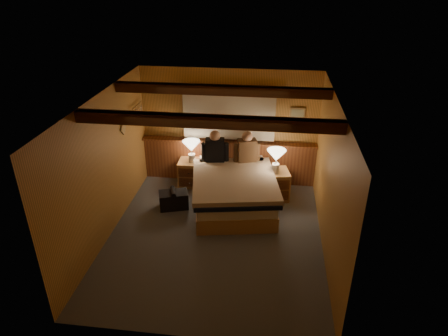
% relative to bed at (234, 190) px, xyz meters
% --- Properties ---
extents(floor, '(4.20, 4.20, 0.00)m').
position_rel_bed_xyz_m(floor, '(-0.22, -1.02, -0.34)').
color(floor, '#4F545D').
rests_on(floor, ground).
extents(ceiling, '(4.20, 4.20, 0.00)m').
position_rel_bed_xyz_m(ceiling, '(-0.22, -1.02, 2.06)').
color(ceiling, tan).
rests_on(ceiling, wall_back).
extents(wall_back, '(3.60, 0.00, 3.60)m').
position_rel_bed_xyz_m(wall_back, '(-0.22, 1.08, 0.86)').
color(wall_back, '#D4974C').
rests_on(wall_back, floor).
extents(wall_left, '(0.00, 4.20, 4.20)m').
position_rel_bed_xyz_m(wall_left, '(-2.02, -1.02, 0.86)').
color(wall_left, '#D4974C').
rests_on(wall_left, floor).
extents(wall_right, '(0.00, 4.20, 4.20)m').
position_rel_bed_xyz_m(wall_right, '(1.58, -1.02, 0.86)').
color(wall_right, '#D4974C').
rests_on(wall_right, floor).
extents(wall_front, '(3.60, 0.00, 3.60)m').
position_rel_bed_xyz_m(wall_front, '(-0.22, -3.12, 0.86)').
color(wall_front, '#D4974C').
rests_on(wall_front, floor).
extents(wainscot, '(3.60, 0.23, 0.94)m').
position_rel_bed_xyz_m(wainscot, '(-0.22, 1.02, 0.14)').
color(wainscot, brown).
rests_on(wainscot, wall_back).
extents(curtain_window, '(2.18, 0.09, 1.11)m').
position_rel_bed_xyz_m(curtain_window, '(-0.22, 1.01, 1.18)').
color(curtain_window, '#442811').
rests_on(curtain_window, wall_back).
extents(ceiling_beams, '(3.60, 1.65, 0.16)m').
position_rel_bed_xyz_m(ceiling_beams, '(-0.22, -0.87, 1.97)').
color(ceiling_beams, '#442811').
rests_on(ceiling_beams, ceiling).
extents(coat_rail, '(0.05, 0.55, 0.24)m').
position_rel_bed_xyz_m(coat_rail, '(-1.94, 0.56, 1.32)').
color(coat_rail, white).
rests_on(coat_rail, wall_left).
extents(framed_print, '(0.30, 0.04, 0.25)m').
position_rel_bed_xyz_m(framed_print, '(1.13, 1.06, 1.21)').
color(framed_print, '#A48752').
rests_on(framed_print, wall_back).
extents(bed, '(1.79, 2.16, 0.66)m').
position_rel_bed_xyz_m(bed, '(0.00, 0.00, 0.00)').
color(bed, tan).
rests_on(bed, floor).
extents(nightstand_left, '(0.51, 0.47, 0.55)m').
position_rel_bed_xyz_m(nightstand_left, '(-0.97, 0.73, -0.07)').
color(nightstand_left, tan).
rests_on(nightstand_left, floor).
extents(nightstand_right, '(0.62, 0.58, 0.59)m').
position_rel_bed_xyz_m(nightstand_right, '(0.76, 0.40, -0.05)').
color(nightstand_right, tan).
rests_on(nightstand_right, floor).
extents(lamp_left, '(0.35, 0.35, 0.46)m').
position_rel_bed_xyz_m(lamp_left, '(-0.94, 0.70, 0.53)').
color(lamp_left, white).
rests_on(lamp_left, nightstand_left).
extents(lamp_right, '(0.36, 0.36, 0.47)m').
position_rel_bed_xyz_m(lamp_right, '(0.76, 0.37, 0.58)').
color(lamp_right, white).
rests_on(lamp_right, nightstand_right).
extents(person_left, '(0.54, 0.26, 0.66)m').
position_rel_bed_xyz_m(person_left, '(-0.44, 0.60, 0.58)').
color(person_left, black).
rests_on(person_left, bed).
extents(person_right, '(0.52, 0.30, 0.65)m').
position_rel_bed_xyz_m(person_right, '(0.18, 0.67, 0.57)').
color(person_right, '#4B321E').
rests_on(person_right, bed).
extents(duffel_bag, '(0.61, 0.47, 0.39)m').
position_rel_bed_xyz_m(duffel_bag, '(-1.13, -0.19, -0.18)').
color(duffel_bag, black).
rests_on(duffel_bag, floor).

